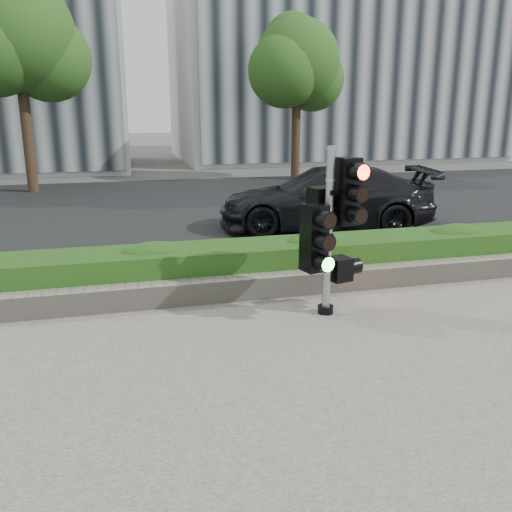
# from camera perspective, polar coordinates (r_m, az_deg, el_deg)

# --- Properties ---
(ground) EXTENTS (120.00, 120.00, 0.00)m
(ground) POSITION_cam_1_polar(r_m,az_deg,el_deg) (6.67, 1.87, -10.08)
(ground) COLOR #51514C
(ground) RESTS_ON ground
(sidewalk) EXTENTS (16.00, 11.00, 0.03)m
(sidewalk) POSITION_cam_1_polar(r_m,az_deg,el_deg) (4.67, 11.31, -22.59)
(sidewalk) COLOR #9E9389
(sidewalk) RESTS_ON ground
(road) EXTENTS (60.00, 13.00, 0.02)m
(road) POSITION_cam_1_polar(r_m,az_deg,el_deg) (16.12, -8.29, 5.01)
(road) COLOR black
(road) RESTS_ON ground
(curb) EXTENTS (60.00, 0.25, 0.12)m
(curb) POSITION_cam_1_polar(r_m,az_deg,el_deg) (9.51, -3.52, -1.82)
(curb) COLOR gray
(curb) RESTS_ON ground
(stone_wall) EXTENTS (12.00, 0.32, 0.34)m
(stone_wall) POSITION_cam_1_polar(r_m,az_deg,el_deg) (8.31, -1.84, -3.37)
(stone_wall) COLOR gray
(stone_wall) RESTS_ON sidewalk
(hedge) EXTENTS (12.00, 1.00, 0.68)m
(hedge) POSITION_cam_1_polar(r_m,az_deg,el_deg) (8.86, -2.79, -1.02)
(hedge) COLOR #3E7724
(hedge) RESTS_ON sidewalk
(building_right) EXTENTS (18.00, 10.00, 12.00)m
(building_right) POSITION_cam_1_polar(r_m,az_deg,el_deg) (33.45, 8.32, 20.60)
(building_right) COLOR #B7B7B2
(building_right) RESTS_ON ground
(tree_left) EXTENTS (4.61, 4.03, 7.34)m
(tree_left) POSITION_cam_1_polar(r_m,az_deg,el_deg) (20.64, -23.88, 20.21)
(tree_left) COLOR black
(tree_left) RESTS_ON ground
(tree_right) EXTENTS (4.10, 3.58, 6.53)m
(tree_right) POSITION_cam_1_polar(r_m,az_deg,el_deg) (22.57, 4.27, 19.44)
(tree_right) COLOR black
(tree_right) RESTS_ON ground
(traffic_signal) EXTENTS (0.85, 0.71, 2.35)m
(traffic_signal) POSITION_cam_1_polar(r_m,az_deg,el_deg) (7.52, 7.69, 3.42)
(traffic_signal) COLOR black
(traffic_signal) RESTS_ON sidewalk
(car_dark) EXTENTS (5.42, 2.97, 1.49)m
(car_dark) POSITION_cam_1_polar(r_m,az_deg,el_deg) (13.24, 7.34, 6.11)
(car_dark) COLOR black
(car_dark) RESTS_ON road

